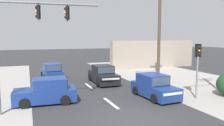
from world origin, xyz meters
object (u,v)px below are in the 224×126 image
utility_pole_midground_right (158,15)px  hatchback_receding_far (52,72)px  traffic_signal_mast (23,34)px  pedestal_signal_right_kerb (198,62)px  sedan_oncoming_near (103,75)px  hatchback_crossing_left (154,87)px  hatchback_kerbside_parked (46,92)px

utility_pole_midground_right → hatchback_receding_far: (-8.54, 4.91, -5.16)m
traffic_signal_mast → pedestal_signal_right_kerb: 10.47m
traffic_signal_mast → sedan_oncoming_near: traffic_signal_mast is taller
utility_pole_midground_right → hatchback_crossing_left: size_ratio=2.96×
traffic_signal_mast → hatchback_crossing_left: bearing=1.5°
sedan_oncoming_near → hatchback_kerbside_parked: bearing=-139.0°
hatchback_receding_far → traffic_signal_mast: bearing=-103.8°
traffic_signal_mast → hatchback_crossing_left: 8.63m
sedan_oncoming_near → hatchback_kerbside_parked: sedan_oncoming_near is taller
utility_pole_midground_right → pedestal_signal_right_kerb: utility_pole_midground_right is taller
traffic_signal_mast → hatchback_crossing_left: size_ratio=1.62×
hatchback_kerbside_parked → hatchback_receding_far: bearing=81.8°
traffic_signal_mast → hatchback_receding_far: traffic_signal_mast is taller
pedestal_signal_right_kerb → hatchback_kerbside_parked: size_ratio=0.96×
utility_pole_midground_right → traffic_signal_mast: (-10.81, -4.34, -1.71)m
pedestal_signal_right_kerb → hatchback_crossing_left: bearing=150.5°
hatchback_crossing_left → sedan_oncoming_near: bearing=106.2°
utility_pole_midground_right → sedan_oncoming_near: utility_pole_midground_right is taller
traffic_signal_mast → hatchback_kerbside_parked: 3.90m
hatchback_crossing_left → hatchback_kerbside_parked: same height
pedestal_signal_right_kerb → sedan_oncoming_near: bearing=119.7°
sedan_oncoming_near → hatchback_kerbside_parked: (-5.13, -4.46, -0.00)m
sedan_oncoming_near → utility_pole_midground_right: bearing=-18.7°
traffic_signal_mast → hatchback_receding_far: size_ratio=1.62×
traffic_signal_mast → sedan_oncoming_near: bearing=43.2°
hatchback_crossing_left → hatchback_receding_far: same height
hatchback_kerbside_parked → hatchback_receding_far: size_ratio=1.00×
utility_pole_midground_right → hatchback_kerbside_parked: 11.34m
pedestal_signal_right_kerb → hatchback_receding_far: (-7.99, 10.38, -1.71)m
utility_pole_midground_right → pedestal_signal_right_kerb: 6.49m
sedan_oncoming_near → hatchback_kerbside_parked: 6.79m
hatchback_crossing_left → sedan_oncoming_near: (-1.65, 5.68, 0.00)m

